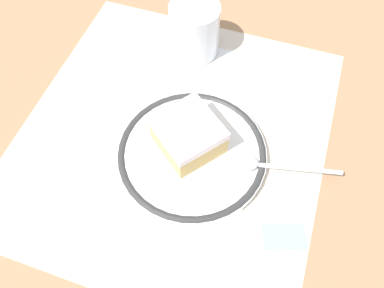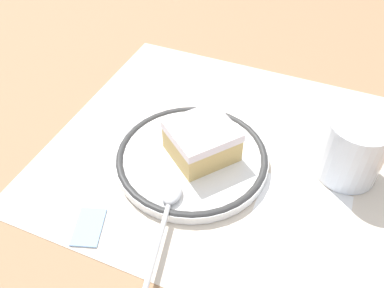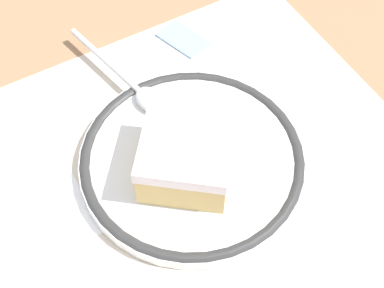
# 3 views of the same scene
# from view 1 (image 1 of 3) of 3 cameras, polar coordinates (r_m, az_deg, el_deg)

# --- Properties ---
(ground_plane) EXTENTS (2.40, 2.40, 0.00)m
(ground_plane) POSITION_cam_1_polar(r_m,az_deg,el_deg) (0.52, -2.78, 1.49)
(ground_plane) COLOR #9E7551
(placemat) EXTENTS (0.40, 0.44, 0.00)m
(placemat) POSITION_cam_1_polar(r_m,az_deg,el_deg) (0.52, -2.79, 1.53)
(placemat) COLOR beige
(placemat) RESTS_ON ground_plane
(plate) EXTENTS (0.19, 0.19, 0.01)m
(plate) POSITION_cam_1_polar(r_m,az_deg,el_deg) (0.50, -0.00, -1.43)
(plate) COLOR white
(plate) RESTS_ON placemat
(cake_slice) EXTENTS (0.10, 0.10, 0.04)m
(cake_slice) POSITION_cam_1_polar(r_m,az_deg,el_deg) (0.48, -0.58, 1.34)
(cake_slice) COLOR #DBB76B
(cake_slice) RESTS_ON plate
(spoon) EXTENTS (0.14, 0.04, 0.01)m
(spoon) POSITION_cam_1_polar(r_m,az_deg,el_deg) (0.49, 10.14, -2.99)
(spoon) COLOR silver
(spoon) RESTS_ON plate
(cup) EXTENTS (0.07, 0.07, 0.08)m
(cup) POSITION_cam_1_polar(r_m,az_deg,el_deg) (0.59, 0.36, 16.24)
(cup) COLOR silver
(cup) RESTS_ON placemat
(napkin) EXTENTS (0.10, 0.11, 0.00)m
(napkin) POSITION_cam_1_polar(r_m,az_deg,el_deg) (0.58, 7.37, 9.52)
(napkin) COLOR white
(napkin) RESTS_ON placemat
(sugar_packet) EXTENTS (0.06, 0.04, 0.01)m
(sugar_packet) POSITION_cam_1_polar(r_m,az_deg,el_deg) (0.47, 13.58, -13.10)
(sugar_packet) COLOR #8CB2E0
(sugar_packet) RESTS_ON placemat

